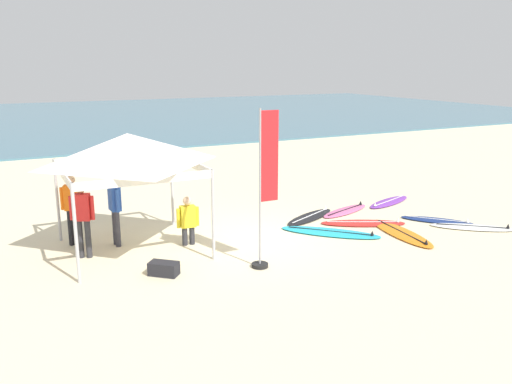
% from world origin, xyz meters
% --- Properties ---
extents(ground_plane, '(80.00, 80.00, 0.00)m').
position_xyz_m(ground_plane, '(0.00, 0.00, 0.00)').
color(ground_plane, beige).
extents(sea, '(80.00, 36.00, 0.10)m').
position_xyz_m(sea, '(0.00, 32.55, 0.05)').
color(sea, teal).
rests_on(sea, ground).
extents(canopy_tent, '(3.02, 3.02, 2.75)m').
position_xyz_m(canopy_tent, '(-2.72, 0.54, 2.39)').
color(canopy_tent, '#B7B7BC').
rests_on(canopy_tent, ground).
extents(surfboard_cyan, '(2.32, 2.33, 0.19)m').
position_xyz_m(surfboard_cyan, '(2.11, -0.55, 0.04)').
color(surfboard_cyan, '#23B2CC').
rests_on(surfboard_cyan, ground).
extents(surfboard_purple, '(2.13, 1.24, 0.19)m').
position_xyz_m(surfboard_purple, '(5.50, 1.18, 0.04)').
color(surfboard_purple, purple).
rests_on(surfboard_purple, ground).
extents(surfboard_orange, '(0.98, 2.56, 0.19)m').
position_xyz_m(surfboard_orange, '(3.70, -1.41, 0.04)').
color(surfboard_orange, orange).
rests_on(surfboard_orange, ground).
extents(surfboard_black, '(2.13, 1.42, 0.19)m').
position_xyz_m(surfboard_black, '(2.40, 0.89, 0.04)').
color(surfboard_black, black).
rests_on(surfboard_black, ground).
extents(surfboard_navy, '(1.66, 1.80, 0.19)m').
position_xyz_m(surfboard_navy, '(5.36, -0.99, 0.04)').
color(surfboard_navy, navy).
rests_on(surfboard_navy, ground).
extents(surfboard_pink, '(2.05, 1.17, 0.19)m').
position_xyz_m(surfboard_pink, '(3.67, 0.95, 0.04)').
color(surfboard_pink, pink).
rests_on(surfboard_pink, ground).
extents(surfboard_red, '(2.33, 1.59, 0.19)m').
position_xyz_m(surfboard_red, '(3.37, -0.28, 0.04)').
color(surfboard_red, red).
rests_on(surfboard_red, ground).
extents(surfboard_white, '(2.02, 1.80, 0.19)m').
position_xyz_m(surfboard_white, '(5.73, -1.88, 0.04)').
color(surfboard_white, white).
rests_on(surfboard_white, ground).
extents(person_blue, '(0.25, 0.55, 1.71)m').
position_xyz_m(person_blue, '(-3.00, 1.01, 0.99)').
color(person_blue, '#383842').
rests_on(person_blue, ground).
extents(person_red, '(0.51, 0.35, 1.71)m').
position_xyz_m(person_red, '(-3.82, 0.51, 0.99)').
color(person_red, '#2D2D33').
rests_on(person_red, ground).
extents(person_orange, '(0.52, 0.33, 1.71)m').
position_xyz_m(person_orange, '(-3.89, 1.50, 0.99)').
color(person_orange, black).
rests_on(person_orange, ground).
extents(person_yellow, '(0.55, 0.24, 1.20)m').
position_xyz_m(person_yellow, '(-1.45, 0.29, 0.66)').
color(person_yellow, '#2D2D33').
rests_on(person_yellow, ground).
extents(banner_flag, '(0.60, 0.36, 3.40)m').
position_xyz_m(banner_flag, '(-0.45, -1.78, 1.57)').
color(banner_flag, '#99999E').
rests_on(banner_flag, ground).
extents(gear_bag_near_tent, '(0.66, 0.64, 0.28)m').
position_xyz_m(gear_bag_near_tent, '(-2.54, -1.28, 0.14)').
color(gear_bag_near_tent, '#232328').
rests_on(gear_bag_near_tent, ground).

